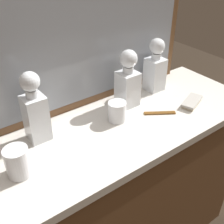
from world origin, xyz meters
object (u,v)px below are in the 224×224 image
Objects in this scene: crystal_tumbler_far_left at (117,112)px; silver_brush_front at (192,102)px; crystal_tumbler_left at (18,163)px; crystal_decanter_center at (155,70)px; crystal_decanter_front at (128,84)px; crystal_decanter_right at (35,114)px; tortoiseshell_comb at (160,113)px.

crystal_tumbler_far_left is 0.59× the size of silver_brush_front.
crystal_tumbler_left is 1.23× the size of crystal_tumbler_far_left.
crystal_decanter_front reaches higher than crystal_decanter_center.
silver_brush_front is (0.70, -0.20, -0.10)m from crystal_decanter_right.
crystal_decanter_front reaches higher than crystal_tumbler_left.
crystal_tumbler_left is at bearing -167.66° from crystal_decanter_center.
silver_brush_front is at bearing -79.71° from crystal_decanter_center.
crystal_decanter_right is (-0.65, -0.03, 0.01)m from crystal_decanter_center.
crystal_decanter_center reaches higher than tortoiseshell_comb.
crystal_decanter_right reaches higher than silver_brush_front.
crystal_decanter_front is at bearing 143.08° from silver_brush_front.
crystal_decanter_right is 2.22× the size of tortoiseshell_comb.
crystal_tumbler_far_left is at bearing 7.42° from crystal_tumbler_left.
crystal_decanter_front is 0.60m from crystal_tumbler_left.
crystal_decanter_front is at bearing 32.74° from crystal_tumbler_far_left.
silver_brush_front is at bearing -10.33° from tortoiseshell_comb.
crystal_decanter_right reaches higher than crystal_decanter_center.
crystal_decanter_front is 0.16m from crystal_tumbler_far_left.
crystal_tumbler_left reaches higher than tortoiseshell_comb.
crystal_decanter_right is 0.73m from silver_brush_front.
crystal_decanter_center is 2.49× the size of crystal_tumbler_left.
crystal_tumbler_left reaches higher than crystal_tumbler_far_left.
tortoiseshell_comb is (0.07, -0.15, -0.11)m from crystal_decanter_front.
crystal_decanter_center is at bearing 12.34° from crystal_tumbler_left.
crystal_decanter_center is at bearing 9.83° from crystal_decanter_front.
crystal_tumbler_far_left is 0.21m from tortoiseshell_comb.
crystal_decanter_center is 0.26m from tortoiseshell_comb.
crystal_decanter_center reaches higher than crystal_tumbler_far_left.
crystal_decanter_front is 2.08× the size of tortoiseshell_comb.
crystal_decanter_right reaches higher than crystal_decanter_front.
crystal_decanter_center is 3.05× the size of crystal_tumbler_far_left.
crystal_decanter_right is at bearing 164.30° from silver_brush_front.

